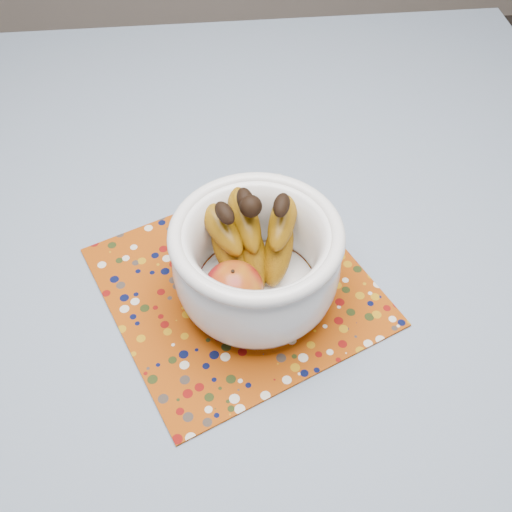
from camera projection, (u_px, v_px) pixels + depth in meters
name	position (u px, v px, depth m)	size (l,w,h in m)	color
table	(251.00, 261.00, 1.03)	(1.20, 1.20, 0.75)	brown
tablecloth	(250.00, 229.00, 0.97)	(1.32, 1.32, 0.01)	slate
placemat	(237.00, 286.00, 0.89)	(0.36, 0.36, 0.00)	#963B08
fruit_bowl	(254.00, 255.00, 0.82)	(0.23, 0.23, 0.17)	white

